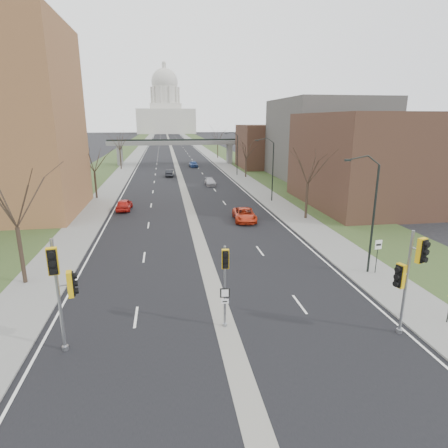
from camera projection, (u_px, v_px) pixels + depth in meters
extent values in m
plane|color=black|center=(226.00, 328.00, 20.70)|extent=(700.00, 700.00, 0.00)
cube|color=black|center=(171.00, 146.00, 163.42)|extent=(20.00, 600.00, 0.01)
cube|color=gray|center=(171.00, 146.00, 163.42)|extent=(1.20, 600.00, 0.02)
cube|color=gray|center=(198.00, 146.00, 165.21)|extent=(4.00, 600.00, 0.12)
cube|color=gray|center=(143.00, 147.00, 161.60)|extent=(4.00, 600.00, 0.12)
cube|color=#2B431F|center=(212.00, 146.00, 166.11)|extent=(8.00, 600.00, 0.10)
cube|color=#2B431F|center=(128.00, 147.00, 160.70)|extent=(8.00, 600.00, 0.10)
cube|color=#452F20|center=(371.00, 160.00, 49.34)|extent=(16.00, 20.00, 12.00)
cube|color=#4F4D48|center=(325.00, 139.00, 72.38)|extent=(18.00, 22.00, 15.00)
cube|color=#452F20|center=(270.00, 147.00, 89.27)|extent=(14.00, 14.00, 10.00)
cube|color=slate|center=(120.00, 156.00, 94.04)|extent=(1.20, 2.50, 5.00)
cube|color=slate|center=(229.00, 154.00, 98.25)|extent=(1.20, 2.50, 5.00)
cube|color=slate|center=(175.00, 143.00, 95.34)|extent=(34.00, 3.00, 1.00)
cube|color=black|center=(175.00, 140.00, 95.15)|extent=(34.00, 0.15, 0.50)
cube|color=silver|center=(166.00, 121.00, 322.49)|extent=(48.00, 42.00, 20.00)
cube|color=silver|center=(166.00, 107.00, 319.26)|extent=(26.00, 26.00, 5.00)
cylinder|color=silver|center=(165.00, 96.00, 316.85)|extent=(22.00, 22.00, 14.00)
sphere|color=silver|center=(165.00, 82.00, 313.90)|extent=(22.00, 22.00, 22.00)
cylinder|color=silver|center=(164.00, 67.00, 310.81)|extent=(3.60, 3.60, 4.50)
cylinder|color=black|center=(373.00, 220.00, 27.08)|extent=(0.16, 0.16, 8.00)
cube|color=black|center=(349.00, 160.00, 25.56)|extent=(0.45, 0.18, 0.14)
cylinder|color=black|center=(273.00, 172.00, 51.81)|extent=(0.16, 0.16, 8.00)
cube|color=black|center=(257.00, 140.00, 50.30)|extent=(0.45, 0.18, 0.14)
cylinder|color=black|center=(237.00, 155.00, 76.55)|extent=(0.16, 0.16, 8.00)
cube|color=black|center=(226.00, 134.00, 75.04)|extent=(0.45, 0.18, 0.14)
cylinder|color=#382B21|center=(21.00, 255.00, 25.78)|extent=(0.28, 0.28, 4.00)
cylinder|color=#382B21|center=(96.00, 185.00, 54.36)|extent=(0.28, 0.28, 3.75)
cylinder|color=#382B21|center=(121.00, 160.00, 86.64)|extent=(0.28, 0.28, 4.25)
cylinder|color=#382B21|center=(306.00, 201.00, 43.02)|extent=(0.28, 0.28, 4.00)
cylinder|color=#382B21|center=(246.00, 168.00, 74.48)|extent=(0.28, 0.28, 3.50)
cylinder|color=#382B21|center=(218.00, 151.00, 112.44)|extent=(0.28, 0.28, 4.25)
cylinder|color=gray|center=(59.00, 297.00, 17.98)|extent=(0.16, 0.16, 5.86)
cylinder|color=gray|center=(65.00, 348.00, 18.74)|extent=(0.32, 0.32, 0.23)
cube|color=gold|center=(53.00, 261.00, 16.93)|extent=(0.55, 0.53, 1.30)
cube|color=gold|center=(70.00, 284.00, 18.02)|extent=(0.53, 0.55, 1.30)
cylinder|color=gray|center=(225.00, 287.00, 20.27)|extent=(0.13, 0.13, 4.73)
cylinder|color=gray|center=(225.00, 325.00, 20.88)|extent=(0.25, 0.25, 0.18)
cube|color=gold|center=(225.00, 259.00, 19.34)|extent=(0.42, 0.40, 1.05)
cube|color=black|center=(225.00, 292.00, 20.34)|extent=(0.55, 0.09, 0.55)
cube|color=silver|center=(225.00, 300.00, 20.48)|extent=(0.41, 0.08, 0.27)
cylinder|color=gray|center=(406.00, 284.00, 19.49)|extent=(0.16, 0.16, 5.79)
cylinder|color=gray|center=(399.00, 331.00, 20.24)|extent=(0.31, 0.31, 0.22)
cube|color=gold|center=(421.00, 251.00, 18.48)|extent=(0.59, 0.58, 1.28)
cube|color=gold|center=(400.00, 276.00, 19.09)|extent=(0.58, 0.59, 1.28)
cylinder|color=black|center=(377.00, 259.00, 27.65)|extent=(0.06, 0.06, 2.21)
cube|color=silver|center=(378.00, 245.00, 27.35)|extent=(0.55, 0.08, 0.70)
imported|color=red|center=(124.00, 204.00, 47.62)|extent=(1.95, 4.43, 1.48)
imported|color=black|center=(170.00, 173.00, 76.20)|extent=(1.85, 4.39, 1.41)
imported|color=red|center=(244.00, 215.00, 42.61)|extent=(2.75, 5.32, 1.43)
imported|color=#9E9CA4|center=(210.00, 182.00, 65.83)|extent=(1.80, 4.24, 1.22)
imported|color=navy|center=(194.00, 164.00, 91.23)|extent=(2.07, 4.60, 1.53)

